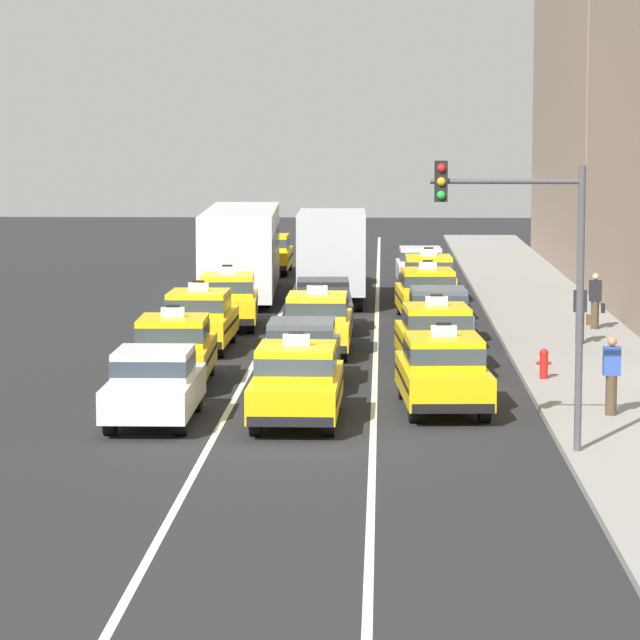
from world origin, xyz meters
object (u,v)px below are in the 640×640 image
(taxi_center_third, at_px, (317,322))
(sedan_left_nearest, at_px, (154,383))
(fire_hydrant, at_px, (544,362))
(taxi_left_second, at_px, (174,349))
(taxi_left_sixth, at_px, (269,253))
(sedan_center_fourth, at_px, (323,303))
(taxi_right_fourth, at_px, (427,293))
(taxi_right_fifth, at_px, (428,278))
(taxi_left_fourth, at_px, (228,299))
(taxi_center_nearest, at_px, (297,382))
(sedan_right_sixth, at_px, (420,266))
(taxi_left_third, at_px, (199,319))
(box_truck_center_fifth, at_px, (332,253))
(bus_left_fifth, at_px, (242,248))
(taxi_right_nearest, at_px, (443,371))
(pedestrian_near_crosswalk, at_px, (596,301))
(pedestrian_by_storefront, at_px, (612,375))
(sedan_right_third, at_px, (438,313))
(taxi_center_sixth, at_px, (335,262))
(pedestrian_mid_block, at_px, (580,313))
(traffic_light_pole, at_px, (529,256))
(taxi_right_second, at_px, (436,336))
(sedan_center_second, at_px, (302,350))

(taxi_center_third, bearing_deg, sedan_left_nearest, -105.69)
(fire_hydrant, bearing_deg, taxi_left_second, -177.43)
(taxi_left_sixth, height_order, sedan_center_fourth, taxi_left_sixth)
(taxi_right_fourth, relative_size, taxi_right_fifth, 1.01)
(sedan_left_nearest, distance_m, sedan_center_fourth, 16.16)
(taxi_left_fourth, height_order, taxi_center_nearest, same)
(fire_hydrant, bearing_deg, sedan_right_sixth, 95.87)
(taxi_left_third, bearing_deg, taxi_center_third, -11.58)
(taxi_center_nearest, relative_size, box_truck_center_fifth, 0.65)
(bus_left_fifth, distance_m, sedan_right_sixth, 7.62)
(taxi_left_sixth, bearing_deg, taxi_right_nearest, -79.68)
(taxi_left_second, height_order, taxi_right_fourth, same)
(taxi_right_fourth, distance_m, sedan_right_sixth, 10.69)
(pedestrian_near_crosswalk, xyz_separation_m, fire_hydrant, (-2.50, -9.91, -0.44))
(sedan_left_nearest, height_order, taxi_right_nearest, taxi_right_nearest)
(taxi_left_second, bearing_deg, taxi_right_nearest, -27.73)
(taxi_center_nearest, bearing_deg, fire_hydrant, 43.40)
(sedan_center_fourth, xyz_separation_m, fire_hydrant, (5.72, -10.37, -0.30))
(taxi_left_second, relative_size, pedestrian_by_storefront, 2.77)
(sedan_right_sixth, height_order, pedestrian_by_storefront, pedestrian_by_storefront)
(taxi_center_nearest, relative_size, sedan_right_third, 1.05)
(fire_hydrant, bearing_deg, taxi_left_sixth, 106.22)
(bus_left_fifth, relative_size, taxi_center_sixth, 2.46)
(box_truck_center_fifth, bearing_deg, pedestrian_mid_block, -57.55)
(taxi_right_fifth, bearing_deg, taxi_left_fourth, -130.31)
(traffic_light_pole, bearing_deg, taxi_left_fourth, 110.53)
(bus_left_fifth, distance_m, taxi_right_second, 18.89)
(taxi_center_sixth, bearing_deg, sedan_right_sixth, -21.04)
(taxi_left_third, xyz_separation_m, taxi_left_sixth, (0.32, 23.98, 0.00))
(taxi_center_sixth, height_order, taxi_right_second, same)
(sedan_center_fourth, bearing_deg, taxi_center_sixth, 90.16)
(sedan_center_second, xyz_separation_m, taxi_right_nearest, (3.27, -3.45, 0.03))
(pedestrian_mid_block, bearing_deg, bus_left_fifth, 128.10)
(taxi_center_third, height_order, sedan_center_fourth, taxi_center_third)
(box_truck_center_fifth, xyz_separation_m, taxi_right_nearest, (3.10, -21.74, -0.90))
(taxi_center_sixth, xyz_separation_m, pedestrian_near_crosswalk, (8.25, -15.19, 0.11))
(taxi_center_nearest, xyz_separation_m, taxi_right_fifth, (3.42, 24.05, 0.00))
(traffic_light_pole, bearing_deg, sedan_left_nearest, 155.54)
(sedan_left_nearest, distance_m, taxi_right_nearest, 6.37)
(sedan_left_nearest, relative_size, sedan_center_second, 1.00)
(bus_left_fifth, xyz_separation_m, box_truck_center_fifth, (3.36, -2.11, -0.04))
(taxi_left_third, height_order, pedestrian_mid_block, taxi_left_third)
(taxi_left_fourth, relative_size, taxi_center_sixth, 1.01)
(pedestrian_by_storefront, bearing_deg, traffic_light_pole, -118.54)
(bus_left_fifth, bearing_deg, sedan_left_nearest, -89.24)
(sedan_center_second, relative_size, sedan_right_sixth, 0.99)
(taxi_center_sixth, distance_m, taxi_right_fourth, 12.40)
(taxi_left_fourth, bearing_deg, pedestrian_near_crosswalk, -6.06)
(taxi_right_nearest, xyz_separation_m, pedestrian_by_storefront, (3.50, -1.29, 0.12))
(taxi_left_sixth, bearing_deg, taxi_center_third, -83.05)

